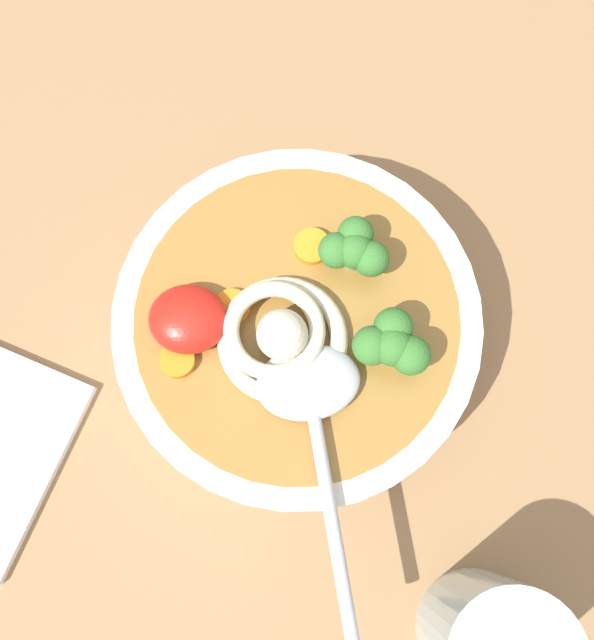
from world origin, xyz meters
TOP-DOWN VIEW (x-y plane):
  - table_slab at (0.00, 0.00)cm, footprint 93.74×93.74cm
  - soup_bowl at (-1.79, -3.80)cm, footprint 22.09×22.09cm
  - noodle_pile at (-0.92, -2.52)cm, footprint 8.40×8.24cm
  - soup_spoon at (-3.03, 1.31)cm, footprint 7.35×17.52cm
  - chili_sauce_dollop at (4.47, -3.14)cm, footprint 4.62×4.15cm
  - broccoli_floret_right at (-4.83, -7.76)cm, footprint 4.16×3.58cm
  - broccoli_floret_center at (-7.23, -2.29)cm, footprint 4.44×3.82cm
  - carrot_slice_left at (2.09, -4.23)cm, footprint 2.19×2.19cm
  - carrot_slice_beside_chili at (-2.36, -8.33)cm, footprint 2.20×2.20cm
  - carrot_slice_near_spoon at (4.93, -0.79)cm, footprint 2.02×2.02cm

SIDE VIEW (x-z plane):
  - table_slab at x=0.00cm, z-range 0.00..2.67cm
  - soup_bowl at x=-1.79cm, z-range 2.79..9.65cm
  - carrot_slice_left at x=2.09cm, z-range 9.53..10.02cm
  - carrot_slice_beside_chili at x=-2.36cm, z-range 9.53..10.16cm
  - carrot_slice_near_spoon at x=4.93cm, z-range 9.53..10.22cm
  - soup_spoon at x=-3.03cm, z-range 9.53..11.13cm
  - chili_sauce_dollop at x=4.47cm, z-range 9.53..11.61cm
  - noodle_pile at x=-0.92cm, z-range 8.90..12.27cm
  - broccoli_floret_right at x=-4.83cm, z-range 9.95..13.24cm
  - broccoli_floret_center at x=-7.23cm, z-range 9.98..13.48cm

